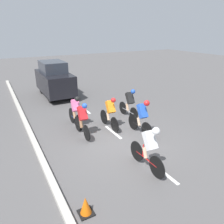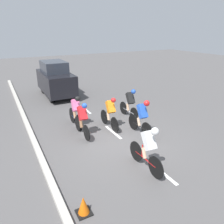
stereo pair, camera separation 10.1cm
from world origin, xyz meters
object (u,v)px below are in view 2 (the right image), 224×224
object	(u,v)px
cyclist_orange	(110,112)
cyclist_white	(148,147)
cyclist_red	(82,118)
traffic_cone	(83,206)
cyclist_blue	(142,116)
cyclist_black	(130,102)
cyclist_pink	(76,111)
support_car	(56,79)

from	to	relation	value
cyclist_orange	cyclist_white	size ratio (longest dim) A/B	0.97
cyclist_white	cyclist_red	size ratio (longest dim) A/B	1.03
cyclist_red	traffic_cone	bearing A→B (deg)	69.10
cyclist_blue	cyclist_black	world-z (taller)	cyclist_blue
cyclist_pink	cyclist_red	size ratio (longest dim) A/B	1.00
cyclist_orange	cyclist_red	distance (m)	1.36
cyclist_black	support_car	world-z (taller)	support_car
cyclist_black	traffic_cone	distance (m)	6.35
cyclist_pink	cyclist_orange	size ratio (longest dim) A/B	1.00
cyclist_blue	traffic_cone	xyz separation A→B (m)	(3.69, 2.84, -0.60)
cyclist_pink	cyclist_orange	xyz separation A→B (m)	(-1.28, 0.87, -0.01)
cyclist_orange	cyclist_black	distance (m)	1.58
cyclist_black	cyclist_red	bearing A→B (deg)	15.59
cyclist_white	cyclist_red	world-z (taller)	cyclist_white
traffic_cone	support_car	bearing A→B (deg)	-101.39
cyclist_black	traffic_cone	xyz separation A→B (m)	(4.28, 4.65, -0.57)
cyclist_white	cyclist_red	bearing A→B (deg)	-73.53
cyclist_white	support_car	xyz separation A→B (m)	(0.37, -9.45, 0.29)
cyclist_black	support_car	distance (m)	5.95
cyclist_black	traffic_cone	world-z (taller)	cyclist_black
cyclist_orange	support_car	size ratio (longest dim) A/B	0.44
cyclist_pink	cyclist_red	world-z (taller)	cyclist_red
cyclist_blue	traffic_cone	distance (m)	4.70
cyclist_white	cyclist_blue	xyz separation A→B (m)	(-1.28, -2.13, 0.01)
cyclist_pink	traffic_cone	xyz separation A→B (m)	(1.55, 4.88, -0.55)
cyclist_red	support_car	xyz separation A→B (m)	(-0.57, -6.29, 0.33)
cyclist_pink	cyclist_white	world-z (taller)	cyclist_white
cyclist_red	cyclist_black	world-z (taller)	cyclist_black
cyclist_orange	cyclist_black	bearing A→B (deg)	-156.07
cyclist_pink	cyclist_black	xyz separation A→B (m)	(-2.72, 0.23, 0.02)
traffic_cone	cyclist_blue	bearing A→B (deg)	-142.44
cyclist_pink	support_car	xyz separation A→B (m)	(-0.49, -5.28, 0.34)
cyclist_orange	support_car	world-z (taller)	support_car
cyclist_orange	traffic_cone	world-z (taller)	cyclist_orange
cyclist_white	cyclist_red	xyz separation A→B (m)	(0.94, -3.16, -0.04)
cyclist_pink	cyclist_red	xyz separation A→B (m)	(0.07, 1.01, 0.01)
cyclist_white	cyclist_blue	distance (m)	2.49
cyclist_white	cyclist_orange	bearing A→B (deg)	-97.26
cyclist_black	cyclist_orange	bearing A→B (deg)	23.93
cyclist_black	traffic_cone	bearing A→B (deg)	47.43
cyclist_orange	traffic_cone	size ratio (longest dim) A/B	3.46
traffic_cone	cyclist_pink	bearing A→B (deg)	-107.64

